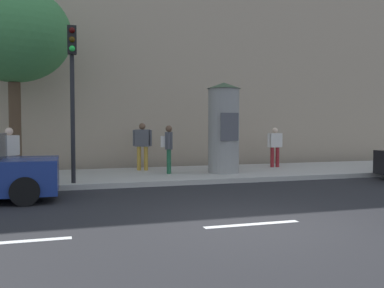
% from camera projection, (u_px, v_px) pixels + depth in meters
% --- Properties ---
extents(ground_plane, '(80.00, 80.00, 0.00)m').
position_uv_depth(ground_plane, '(252.00, 224.00, 7.72)').
color(ground_plane, '#232326').
extents(sidewalk_curb, '(36.00, 4.00, 0.15)m').
position_uv_depth(sidewalk_curb, '(163.00, 175.00, 14.40)').
color(sidewalk_curb, '#B2ADA3').
rests_on(sidewalk_curb, ground_plane).
extents(lane_markings, '(25.80, 0.16, 0.01)m').
position_uv_depth(lane_markings, '(252.00, 224.00, 7.72)').
color(lane_markings, silver).
rests_on(lane_markings, ground_plane).
extents(building_backdrop, '(36.00, 5.00, 11.73)m').
position_uv_depth(building_backdrop, '(137.00, 30.00, 18.90)').
color(building_backdrop, tan).
rests_on(building_backdrop, ground_plane).
extents(traffic_light, '(0.24, 0.45, 4.25)m').
position_uv_depth(traffic_light, '(72.00, 78.00, 11.73)').
color(traffic_light, black).
rests_on(traffic_light, sidewalk_curb).
extents(poster_column, '(1.13, 1.13, 2.99)m').
position_uv_depth(poster_column, '(224.00, 127.00, 14.37)').
color(poster_column, gray).
rests_on(poster_column, sidewalk_curb).
extents(street_tree, '(3.46, 3.46, 5.85)m').
position_uv_depth(street_tree, '(13.00, 35.00, 13.19)').
color(street_tree, '#4C3826').
rests_on(street_tree, sidewalk_curb).
extents(pedestrian_with_backpack, '(0.64, 0.49, 1.66)m').
position_uv_depth(pedestrian_with_backpack, '(142.00, 142.00, 15.18)').
color(pedestrian_with_backpack, '#B78C33').
rests_on(pedestrian_with_backpack, sidewalk_curb).
extents(pedestrian_tallest, '(0.46, 0.57, 1.58)m').
position_uv_depth(pedestrian_tallest, '(168.00, 145.00, 14.24)').
color(pedestrian_tallest, '#1E5938').
rests_on(pedestrian_tallest, sidewalk_curb).
extents(pedestrian_in_red_top, '(0.53, 0.53, 1.53)m').
position_uv_depth(pedestrian_in_red_top, '(9.00, 151.00, 11.74)').
color(pedestrian_in_red_top, '#4C4C51').
rests_on(pedestrian_in_red_top, sidewalk_curb).
extents(pedestrian_in_dark_shirt, '(0.62, 0.39, 1.48)m').
position_uv_depth(pedestrian_in_dark_shirt, '(275.00, 144.00, 16.31)').
color(pedestrian_in_dark_shirt, maroon).
rests_on(pedestrian_in_dark_shirt, sidewalk_curb).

